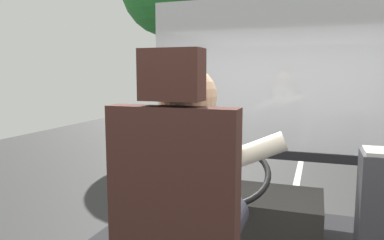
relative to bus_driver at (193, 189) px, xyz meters
The scene contains 6 objects.
ground 9.30m from the bus_driver, 88.93° to the left, with size 18.00×44.00×0.06m.
bus_driver is the anchor object (origin of this frame).
steering_console 1.25m from the bus_driver, 90.00° to the left, with size 1.10×0.98×0.80m.
fare_box 1.22m from the bus_driver, 42.86° to the left, with size 0.27×0.26×0.84m.
windshield_panel 2.01m from the bus_driver, 85.08° to the left, with size 2.50×0.08×1.48m.
parked_car_silver 23.34m from the bus_driver, 79.84° to the left, with size 1.93×4.15×1.29m.
Camera 1 is at (0.31, -1.75, 2.05)m, focal length 33.82 mm.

